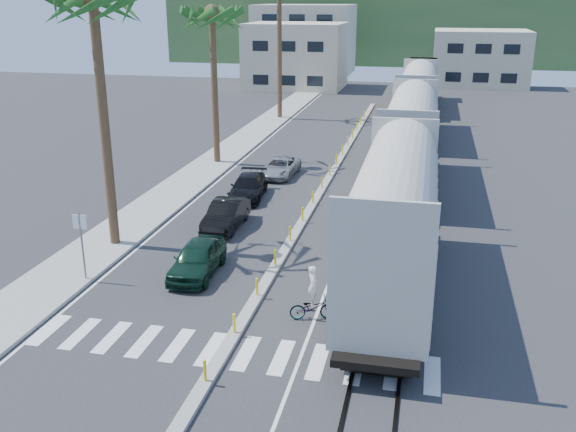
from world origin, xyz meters
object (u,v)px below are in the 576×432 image
(street_sign, at_px, (81,237))
(cyclist, at_px, (313,303))
(car_lead, at_px, (197,258))
(car_second, at_px, (226,215))

(street_sign, xyz_separation_m, cyclist, (9.70, -1.15, -1.33))
(car_lead, distance_m, car_second, 5.79)
(street_sign, bearing_deg, car_second, 63.73)
(street_sign, xyz_separation_m, car_lead, (4.26, 1.69, -1.26))
(car_lead, relative_size, cyclist, 2.05)
(street_sign, distance_m, cyclist, 9.86)
(street_sign, height_order, car_second, street_sign)
(car_second, bearing_deg, cyclist, -55.39)
(car_lead, xyz_separation_m, cyclist, (5.44, -2.84, -0.07))
(street_sign, bearing_deg, cyclist, -6.78)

